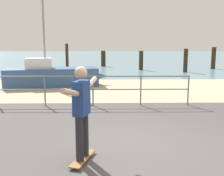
% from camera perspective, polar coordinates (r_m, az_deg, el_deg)
% --- Properties ---
extents(ground_plane, '(24.00, 10.00, 0.04)m').
position_cam_1_polar(ground_plane, '(4.74, 8.01, -17.09)').
color(ground_plane, '#474444').
rests_on(ground_plane, ground).
extents(beach_strip, '(24.00, 6.00, 0.04)m').
position_cam_1_polar(beach_strip, '(12.38, 2.26, -0.18)').
color(beach_strip, tan).
rests_on(beach_strip, ground).
extents(sea_surface, '(72.00, 50.00, 0.04)m').
position_cam_1_polar(sea_surface, '(40.24, -0.03, 6.71)').
color(sea_surface, slate).
rests_on(sea_surface, ground).
extents(railing_fence, '(9.70, 0.05, 1.05)m').
position_cam_1_polar(railing_fence, '(9.13, -14.24, 0.40)').
color(railing_fence, slate).
rests_on(railing_fence, ground).
extents(sailboat, '(5.07, 2.23, 4.69)m').
position_cam_1_polar(sailboat, '(13.29, -12.05, 2.56)').
color(sailboat, '#335184').
rests_on(sailboat, ground).
extents(skateboard, '(0.42, 0.82, 0.08)m').
position_cam_1_polar(skateboard, '(4.98, -6.31, -14.81)').
color(skateboard, brown).
rests_on(skateboard, ground).
extents(skateboarder, '(0.50, 1.41, 1.65)m').
position_cam_1_polar(skateboarder, '(4.67, -6.53, -4.14)').
color(skateboarder, '#26262B').
rests_on(skateboarder, skateboard).
extents(groyne_post_0, '(0.24, 0.24, 2.04)m').
position_cam_1_polar(groyne_post_0, '(22.40, -9.62, 6.76)').
color(groyne_post_0, '#332319').
rests_on(groyne_post_0, ground).
extents(groyne_post_1, '(0.40, 0.40, 1.40)m').
position_cam_1_polar(groyne_post_1, '(23.89, -1.88, 6.31)').
color(groyne_post_1, '#332319').
rests_on(groyne_post_1, ground).
extents(groyne_post_2, '(0.33, 0.33, 1.49)m').
position_cam_1_polar(groyne_post_2, '(20.78, 6.25, 5.86)').
color(groyne_post_2, '#332319').
rests_on(groyne_post_2, ground).
extents(groyne_post_3, '(0.30, 0.30, 1.69)m').
position_cam_1_polar(groyne_post_3, '(19.76, 15.49, 5.67)').
color(groyne_post_3, '#332319').
rests_on(groyne_post_3, ground).
extents(groyne_post_4, '(0.35, 0.35, 1.76)m').
position_cam_1_polar(groyne_post_4, '(23.03, 20.92, 6.00)').
color(groyne_post_4, '#332319').
rests_on(groyne_post_4, ground).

